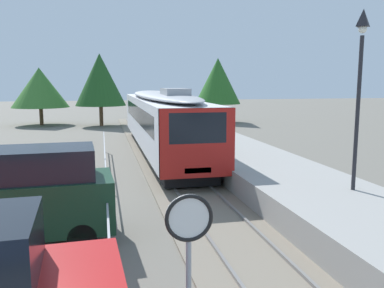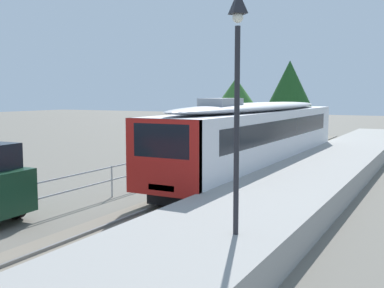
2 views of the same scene
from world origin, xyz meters
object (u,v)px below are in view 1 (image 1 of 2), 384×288
speed_limit_sign (189,247)px  platform_lamp_mid_platform (360,66)px  commuter_train (161,117)px  parked_van_dark_green (18,196)px

speed_limit_sign → platform_lamp_mid_platform: bearing=43.2°
platform_lamp_mid_platform → speed_limit_sign: (-6.43, -6.04, -2.50)m
commuter_train → parked_van_dark_green: size_ratio=3.74×
speed_limit_sign → parked_van_dark_green: speed_limit_sign is taller
speed_limit_sign → parked_van_dark_green: 6.86m
platform_lamp_mid_platform → speed_limit_sign: size_ratio=1.91×
platform_lamp_mid_platform → speed_limit_sign: platform_lamp_mid_platform is taller
commuter_train → speed_limit_sign: commuter_train is taller
commuter_train → parked_van_dark_green: commuter_train is taller
speed_limit_sign → parked_van_dark_green: bearing=117.8°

